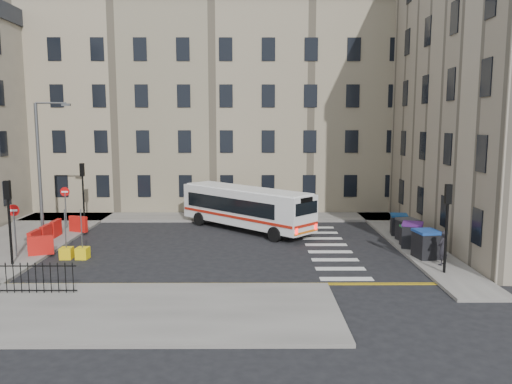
{
  "coord_description": "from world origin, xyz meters",
  "views": [
    {
      "loc": [
        -0.19,
        -27.72,
        6.97
      ],
      "look_at": [
        -0.05,
        1.04,
        3.0
      ],
      "focal_mm": 35.0,
      "sensor_mm": 36.0,
      "label": 1
    }
  ],
  "objects_px": {
    "pedestrian": "(443,248)",
    "bollard_chevron": "(67,253)",
    "wheelie_bin_a": "(426,244)",
    "streetlamp": "(39,168)",
    "bus": "(246,206)",
    "wheelie_bin_e": "(399,224)",
    "wheelie_bin_b": "(412,235)",
    "wheelie_bin_c": "(410,236)",
    "bollard_yellow": "(83,253)",
    "wheelie_bin_d": "(407,230)"
  },
  "relations": [
    {
      "from": "bollard_chevron",
      "to": "streetlamp",
      "type": "bearing_deg",
      "value": 124.47
    },
    {
      "from": "wheelie_bin_a",
      "to": "streetlamp",
      "type": "bearing_deg",
      "value": 158.53
    },
    {
      "from": "bus",
      "to": "pedestrian",
      "type": "relative_size",
      "value": 5.19
    },
    {
      "from": "streetlamp",
      "to": "wheelie_bin_a",
      "type": "distance_m",
      "value": 22.46
    },
    {
      "from": "bus",
      "to": "pedestrian",
      "type": "bearing_deg",
      "value": -87.89
    },
    {
      "from": "wheelie_bin_b",
      "to": "wheelie_bin_c",
      "type": "distance_m",
      "value": 0.26
    },
    {
      "from": "wheelie_bin_c",
      "to": "wheelie_bin_a",
      "type": "bearing_deg",
      "value": -92.17
    },
    {
      "from": "bus",
      "to": "wheelie_bin_a",
      "type": "bearing_deg",
      "value": -84.11
    },
    {
      "from": "wheelie_bin_e",
      "to": "bollard_yellow",
      "type": "bearing_deg",
      "value": -154.14
    },
    {
      "from": "bus",
      "to": "wheelie_bin_a",
      "type": "distance_m",
      "value": 11.91
    },
    {
      "from": "wheelie_bin_e",
      "to": "wheelie_bin_a",
      "type": "bearing_deg",
      "value": -81.25
    },
    {
      "from": "streetlamp",
      "to": "wheelie_bin_d",
      "type": "relative_size",
      "value": 5.92
    },
    {
      "from": "bus",
      "to": "wheelie_bin_a",
      "type": "xyz_separation_m",
      "value": [
        9.35,
        -7.35,
        -0.71
      ]
    },
    {
      "from": "pedestrian",
      "to": "bollard_chevron",
      "type": "bearing_deg",
      "value": -46.88
    },
    {
      "from": "wheelie_bin_b",
      "to": "bollard_chevron",
      "type": "xyz_separation_m",
      "value": [
        -18.48,
        -1.77,
        -0.55
      ]
    },
    {
      "from": "wheelie_bin_a",
      "to": "bollard_chevron",
      "type": "relative_size",
      "value": 2.41
    },
    {
      "from": "streetlamp",
      "to": "wheelie_bin_e",
      "type": "xyz_separation_m",
      "value": [
        21.78,
        0.43,
        -3.55
      ]
    },
    {
      "from": "streetlamp",
      "to": "wheelie_bin_e",
      "type": "distance_m",
      "value": 22.07
    },
    {
      "from": "bus",
      "to": "wheelie_bin_e",
      "type": "height_order",
      "value": "bus"
    },
    {
      "from": "bollard_chevron",
      "to": "bollard_yellow",
      "type": "bearing_deg",
      "value": 0.05
    },
    {
      "from": "wheelie_bin_b",
      "to": "bollard_yellow",
      "type": "bearing_deg",
      "value": -152.92
    },
    {
      "from": "streetlamp",
      "to": "wheelie_bin_d",
      "type": "xyz_separation_m",
      "value": [
        21.81,
        -1.19,
        -3.53
      ]
    },
    {
      "from": "streetlamp",
      "to": "bus",
      "type": "bearing_deg",
      "value": 11.13
    },
    {
      "from": "wheelie_bin_b",
      "to": "bollard_yellow",
      "type": "distance_m",
      "value": 17.75
    },
    {
      "from": "wheelie_bin_a",
      "to": "bollard_yellow",
      "type": "distance_m",
      "value": 17.71
    },
    {
      "from": "wheelie_bin_c",
      "to": "wheelie_bin_e",
      "type": "relative_size",
      "value": 0.88
    },
    {
      "from": "wheelie_bin_d",
      "to": "bollard_yellow",
      "type": "height_order",
      "value": "wheelie_bin_d"
    },
    {
      "from": "wheelie_bin_a",
      "to": "wheelie_bin_c",
      "type": "distance_m",
      "value": 2.39
    },
    {
      "from": "wheelie_bin_e",
      "to": "pedestrian",
      "type": "xyz_separation_m",
      "value": [
        0.18,
        -6.71,
        0.21
      ]
    },
    {
      "from": "bus",
      "to": "bollard_chevron",
      "type": "bearing_deg",
      "value": 171.19
    },
    {
      "from": "wheelie_bin_c",
      "to": "pedestrian",
      "type": "bearing_deg",
      "value": -87.94
    },
    {
      "from": "pedestrian",
      "to": "bollard_chevron",
      "type": "distance_m",
      "value": 18.94
    },
    {
      "from": "streetlamp",
      "to": "bus",
      "type": "relative_size",
      "value": 0.93
    },
    {
      "from": "bus",
      "to": "wheelie_bin_b",
      "type": "height_order",
      "value": "bus"
    },
    {
      "from": "pedestrian",
      "to": "bollard_chevron",
      "type": "relative_size",
      "value": 2.82
    },
    {
      "from": "bus",
      "to": "wheelie_bin_b",
      "type": "distance_m",
      "value": 10.68
    },
    {
      "from": "wheelie_bin_d",
      "to": "pedestrian",
      "type": "height_order",
      "value": "pedestrian"
    },
    {
      "from": "wheelie_bin_a",
      "to": "pedestrian",
      "type": "relative_size",
      "value": 0.85
    },
    {
      "from": "streetlamp",
      "to": "bollard_chevron",
      "type": "bearing_deg",
      "value": -55.53
    },
    {
      "from": "wheelie_bin_c",
      "to": "wheelie_bin_b",
      "type": "bearing_deg",
      "value": -81.26
    },
    {
      "from": "bus",
      "to": "wheelie_bin_e",
      "type": "distance_m",
      "value": 9.73
    },
    {
      "from": "wheelie_bin_e",
      "to": "bollard_yellow",
      "type": "height_order",
      "value": "wheelie_bin_e"
    },
    {
      "from": "wheelie_bin_e",
      "to": "pedestrian",
      "type": "bearing_deg",
      "value": -78.14
    },
    {
      "from": "wheelie_bin_b",
      "to": "wheelie_bin_a",
      "type": "bearing_deg",
      "value": -67.64
    },
    {
      "from": "wheelie_bin_e",
      "to": "bollard_chevron",
      "type": "distance_m",
      "value": 19.32
    },
    {
      "from": "bus",
      "to": "bollard_chevron",
      "type": "xyz_separation_m",
      "value": [
        -9.17,
        -6.95,
        -1.28
      ]
    },
    {
      "from": "wheelie_bin_e",
      "to": "bollard_chevron",
      "type": "relative_size",
      "value": 2.18
    },
    {
      "from": "streetlamp",
      "to": "wheelie_bin_e",
      "type": "height_order",
      "value": "streetlamp"
    },
    {
      "from": "streetlamp",
      "to": "bollard_yellow",
      "type": "xyz_separation_m",
      "value": [
        3.94,
        -4.53,
        -4.04
      ]
    },
    {
      "from": "bus",
      "to": "wheelie_bin_b",
      "type": "xyz_separation_m",
      "value": [
        9.31,
        -5.18,
        -0.73
      ]
    }
  ]
}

